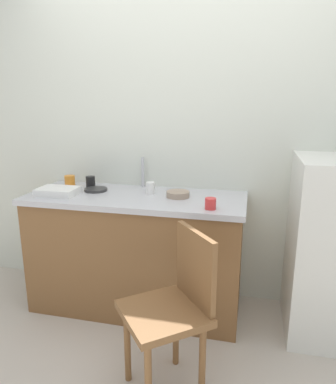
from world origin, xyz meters
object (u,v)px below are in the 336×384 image
object	(u,v)px
cup_orange	(70,181)
cup_white	(150,188)
cup_red	(210,204)
chair	(174,305)
terracotta_bowl	(178,194)
cup_black	(91,182)
dish_tray	(58,191)
hotplate	(96,190)

from	to	relation	value
cup_orange	cup_white	world-z (taller)	cup_white
cup_red	chair	bearing A→B (deg)	-102.71
terracotta_bowl	cup_black	xyz separation A→B (m)	(-0.73, 0.13, 0.02)
terracotta_bowl	cup_black	distance (m)	0.74
cup_white	chair	bearing A→B (deg)	-66.17
cup_orange	cup_black	world-z (taller)	same
terracotta_bowl	cup_red	xyz separation A→B (m)	(0.26, -0.23, 0.01)
terracotta_bowl	dish_tray	bearing A→B (deg)	-171.02
terracotta_bowl	cup_red	bearing A→B (deg)	-42.53
dish_tray	cup_white	bearing A→B (deg)	15.14
cup_white	cup_red	bearing A→B (deg)	-30.29
chair	cup_red	xyz separation A→B (m)	(0.12, 0.52, 0.41)
chair	cup_orange	size ratio (longest dim) A/B	10.34
hotplate	dish_tray	bearing A→B (deg)	-143.30
dish_tray	cup_red	xyz separation A→B (m)	(1.11, -0.10, 0.01)
cup_white	cup_black	xyz separation A→B (m)	(-0.51, 0.09, -0.00)
dish_tray	cup_black	size ratio (longest dim) A/B	3.26
chair	terracotta_bowl	distance (m)	0.86
chair	cup_red	distance (m)	0.67
cup_white	cup_red	world-z (taller)	cup_white
chair	hotplate	xyz separation A→B (m)	(-0.77, 0.78, 0.39)
cup_orange	cup_red	xyz separation A→B (m)	(1.15, -0.36, -0.01)
chair	cup_red	world-z (taller)	cup_red
cup_white	cup_black	size ratio (longest dim) A/B	1.02
cup_black	cup_orange	bearing A→B (deg)	-177.08
cup_orange	dish_tray	bearing A→B (deg)	-80.39
dish_tray	cup_orange	size ratio (longest dim) A/B	3.25
cup_orange	cup_red	world-z (taller)	cup_orange
dish_tray	hotplate	size ratio (longest dim) A/B	1.65
dish_tray	cup_red	size ratio (longest dim) A/B	3.95
chair	hotplate	size ratio (longest dim) A/B	5.24
cup_red	cup_black	distance (m)	1.05
cup_orange	cup_white	distance (m)	0.69
chair	cup_orange	bearing A→B (deg)	-169.15
hotplate	cup_red	world-z (taller)	cup_red
cup_orange	cup_black	size ratio (longest dim) A/B	1.00
chair	dish_tray	size ratio (longest dim) A/B	3.18
cup_orange	cup_red	distance (m)	1.21
cup_orange	cup_white	xyz separation A→B (m)	(0.69, -0.08, 0.00)
hotplate	cup_orange	distance (m)	0.28
cup_white	cup_black	bearing A→B (deg)	169.86
chair	dish_tray	xyz separation A→B (m)	(-0.99, 0.62, 0.40)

